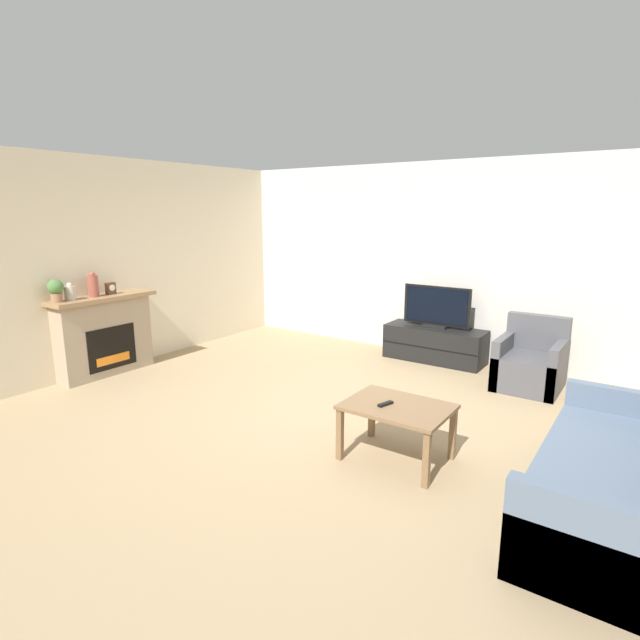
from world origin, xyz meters
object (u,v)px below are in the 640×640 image
at_px(mantel_vase_centre_left, 93,285).
at_px(coffee_table, 397,413).
at_px(armchair, 530,365).
at_px(couch, 615,483).
at_px(mantel_vase_left, 70,292).
at_px(tv, 436,308).
at_px(potted_plant, 56,290).
at_px(fireplace, 104,334).
at_px(remote, 385,404).
at_px(mantel_clock, 111,288).
at_px(tv_stand, 435,344).

xyz_separation_m(mantel_vase_centre_left, coffee_table, (4.00, 0.18, -0.74)).
xyz_separation_m(armchair, couch, (1.06, -2.40, -0.00)).
bearing_deg(mantel_vase_left, tv, 46.16).
bearing_deg(armchair, potted_plant, -145.54).
xyz_separation_m(tv, couch, (2.40, -2.78, -0.46)).
bearing_deg(tv, couch, -49.22).
xyz_separation_m(armchair, coffee_table, (-0.51, -2.47, 0.14)).
height_order(fireplace, tv, tv).
bearing_deg(remote, fireplace, -162.81).
distance_m(coffee_table, remote, 0.13).
bearing_deg(mantel_clock, armchair, 28.18).
xyz_separation_m(potted_plant, tv, (3.18, 3.47, -0.42)).
bearing_deg(remote, mantel_vase_centre_left, -161.39).
distance_m(mantel_vase_left, potted_plant, 0.17).
height_order(mantel_clock, coffee_table, mantel_clock).
distance_m(mantel_vase_left, coffee_table, 4.09).
bearing_deg(mantel_vase_centre_left, armchair, 30.36).
xyz_separation_m(mantel_clock, potted_plant, (-0.00, -0.68, 0.07)).
xyz_separation_m(tv_stand, tv, (-0.00, -0.00, 0.50)).
bearing_deg(tv, remote, -75.62).
distance_m(fireplace, remote, 3.94).
bearing_deg(potted_plant, tv_stand, 47.54).
height_order(potted_plant, coffee_table, potted_plant).
distance_m(tv_stand, coffee_table, 2.97).
height_order(fireplace, coffee_table, fireplace).
height_order(tv_stand, coffee_table, coffee_table).
bearing_deg(couch, mantel_clock, -179.84).
height_order(mantel_vase_centre_left, potted_plant, mantel_vase_centre_left).
height_order(mantel_clock, remote, mantel_clock).
bearing_deg(tv, mantel_vase_centre_left, -136.48).
relative_size(mantel_vase_left, mantel_clock, 1.38).
xyz_separation_m(tv_stand, couch, (2.40, -2.78, 0.04)).
height_order(tv, coffee_table, tv).
distance_m(mantel_vase_left, armchair, 5.44).
distance_m(fireplace, potted_plant, 0.85).
height_order(remote, couch, couch).
relative_size(potted_plant, couch, 0.13).
bearing_deg(coffee_table, armchair, 78.40).
xyz_separation_m(fireplace, coffee_table, (4.02, 0.08, -0.11)).
xyz_separation_m(armchair, remote, (-0.59, -2.52, 0.21)).
xyz_separation_m(mantel_vase_centre_left, tv, (3.18, 3.02, -0.42)).
relative_size(tv_stand, remote, 8.72).
relative_size(mantel_clock, couch, 0.07).
relative_size(remote, couch, 0.08).
relative_size(tv_stand, tv, 1.44).
bearing_deg(mantel_vase_left, couch, 5.47).
bearing_deg(mantel_vase_centre_left, mantel_vase_left, -90.00).
height_order(potted_plant, tv_stand, potted_plant).
xyz_separation_m(mantel_clock, coffee_table, (4.00, -0.05, -0.68)).
distance_m(remote, couch, 1.67).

